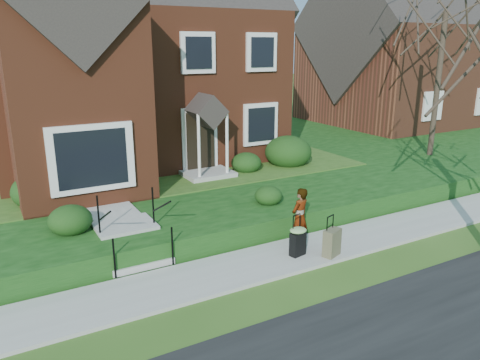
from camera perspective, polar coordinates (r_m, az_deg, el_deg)
ground at (r=10.92m, az=2.76°, el=-10.22°), size 120.00×120.00×0.00m
sidewalk at (r=10.91m, az=2.76°, el=-10.03°), size 60.00×1.60×0.08m
terrace at (r=21.76m, az=-3.51°, el=4.07°), size 44.00×20.00×0.60m
walkway at (r=14.19m, az=-16.85°, el=-1.85°), size 1.20×6.00×0.06m
main_house at (r=18.58m, az=-14.23°, el=16.97°), size 10.40×10.20×9.40m
neighbour_house at (r=28.68m, az=19.26°, el=16.11°), size 9.40×8.00×9.20m
front_steps at (r=11.36m, az=-13.16°, el=-6.95°), size 1.40×2.02×1.50m
foundation_shrubs at (r=15.06m, az=-4.86°, el=1.66°), size 10.13×4.57×1.20m
woman at (r=11.52m, az=7.29°, el=-4.49°), size 0.62×0.50×1.47m
suitcase_black at (r=11.09m, az=7.07°, el=-7.24°), size 0.47×0.42×1.01m
suitcase_olive at (r=11.22m, az=11.14°, el=-7.49°), size 0.51×0.40×0.98m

